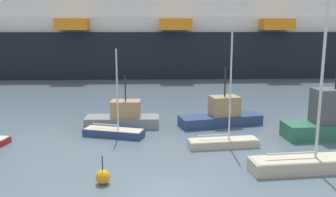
{
  "coord_description": "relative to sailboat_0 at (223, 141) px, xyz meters",
  "views": [
    {
      "loc": [
        -0.0,
        -17.54,
        8.45
      ],
      "look_at": [
        0.0,
        8.67,
        3.24
      ],
      "focal_mm": 40.06,
      "sensor_mm": 36.0,
      "label": 1
    }
  ],
  "objects": [
    {
      "name": "ground_plane",
      "position": [
        -3.88,
        -7.58,
        -0.39
      ],
      "size": [
        600.0,
        600.0,
        0.0
      ],
      "primitive_type": "plane",
      "color": "slate"
    },
    {
      "name": "sailboat_0",
      "position": [
        0.0,
        0.0,
        0.0
      ],
      "size": [
        5.05,
        2.05,
        8.01
      ],
      "rotation": [
        0.0,
        0.0,
        0.15
      ],
      "color": "#BCB29E",
      "rests_on": "ground_plane"
    },
    {
      "name": "sailboat_2",
      "position": [
        -8.04,
        2.49,
        -0.03
      ],
      "size": [
        4.83,
        2.46,
        6.69
      ],
      "rotation": [
        0.0,
        0.0,
        -0.25
      ],
      "color": "navy",
      "rests_on": "ground_plane"
    },
    {
      "name": "sailboat_3",
      "position": [
        4.24,
        -4.36,
        0.18
      ],
      "size": [
        6.86,
        2.56,
        11.55
      ],
      "rotation": [
        0.0,
        0.0,
        0.13
      ],
      "color": "#BCB29E",
      "rests_on": "ground_plane"
    },
    {
      "name": "fishing_boat_0",
      "position": [
        -7.6,
        5.21,
        0.41
      ],
      "size": [
        6.12,
        2.15,
        4.37
      ],
      "rotation": [
        0.0,
        0.0,
        0.02
      ],
      "color": "gray",
      "rests_on": "ground_plane"
    },
    {
      "name": "fishing_boat_1",
      "position": [
        8.8,
        2.27,
        0.93
      ],
      "size": [
        8.32,
        3.11,
        6.59
      ],
      "rotation": [
        0.0,
        0.0,
        3.24
      ],
      "color": "#2D6B51",
      "rests_on": "ground_plane"
    },
    {
      "name": "fishing_boat_2",
      "position": [
        0.68,
        5.8,
        0.44
      ],
      "size": [
        7.29,
        3.93,
        4.91
      ],
      "rotation": [
        0.0,
        0.0,
        0.27
      ],
      "color": "navy",
      "rests_on": "ground_plane"
    },
    {
      "name": "channel_buoy_2",
      "position": [
        -7.38,
        -6.22,
        0.01
      ],
      "size": [
        0.79,
        0.79,
        1.57
      ],
      "color": "orange",
      "rests_on": "ground_plane"
    },
    {
      "name": "cruise_ship",
      "position": [
        -11.07,
        41.57,
        6.23
      ],
      "size": [
        132.43,
        25.1,
        20.95
      ],
      "rotation": [
        0.0,
        0.0,
        0.04
      ],
      "color": "black",
      "rests_on": "ground_plane"
    }
  ]
}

